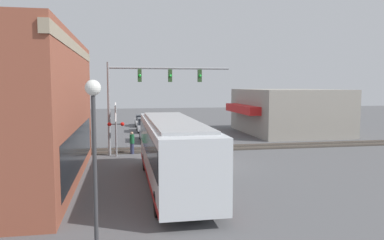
{
  "coord_description": "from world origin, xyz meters",
  "views": [
    {
      "loc": [
        -22.78,
        5.21,
        5.01
      ],
      "look_at": [
        3.34,
        0.35,
        2.55
      ],
      "focal_mm": 35.0,
      "sensor_mm": 36.0,
      "label": 1
    }
  ],
  "objects_px": {
    "crossing_signal": "(116,124)",
    "parked_car_white": "(143,121)",
    "parked_car_grey": "(150,134)",
    "pedestrian_at_crossing": "(132,143)",
    "city_bus": "(173,150)",
    "pedestrian_near_bus": "(197,153)",
    "parked_car_silver": "(145,125)",
    "streetlamp": "(95,155)"
  },
  "relations": [
    {
      "from": "crossing_signal",
      "to": "parked_car_white",
      "type": "distance_m",
      "value": 20.27
    },
    {
      "from": "parked_car_grey",
      "to": "pedestrian_at_crossing",
      "type": "bearing_deg",
      "value": 164.13
    },
    {
      "from": "city_bus",
      "to": "parked_car_white",
      "type": "relative_size",
      "value": 2.85
    },
    {
      "from": "city_bus",
      "to": "pedestrian_at_crossing",
      "type": "relative_size",
      "value": 7.34
    },
    {
      "from": "city_bus",
      "to": "parked_car_grey",
      "type": "height_order",
      "value": "city_bus"
    },
    {
      "from": "pedestrian_near_bus",
      "to": "pedestrian_at_crossing",
      "type": "bearing_deg",
      "value": 33.73
    },
    {
      "from": "parked_car_grey",
      "to": "parked_car_silver",
      "type": "distance_m",
      "value": 7.02
    },
    {
      "from": "streetlamp",
      "to": "parked_car_white",
      "type": "relative_size",
      "value": 1.23
    },
    {
      "from": "parked_car_white",
      "to": "pedestrian_near_bus",
      "type": "distance_m",
      "value": 24.85
    },
    {
      "from": "crossing_signal",
      "to": "pedestrian_near_bus",
      "type": "relative_size",
      "value": 2.13
    },
    {
      "from": "city_bus",
      "to": "crossing_signal",
      "type": "relative_size",
      "value": 3.15
    },
    {
      "from": "parked_car_grey",
      "to": "parked_car_silver",
      "type": "height_order",
      "value": "parked_car_silver"
    },
    {
      "from": "parked_car_grey",
      "to": "pedestrian_near_bus",
      "type": "distance_m",
      "value": 12.01
    },
    {
      "from": "parked_car_white",
      "to": "pedestrian_at_crossing",
      "type": "bearing_deg",
      "value": 174.71
    },
    {
      "from": "city_bus",
      "to": "pedestrian_near_bus",
      "type": "relative_size",
      "value": 6.7
    },
    {
      "from": "city_bus",
      "to": "crossing_signal",
      "type": "height_order",
      "value": "crossing_signal"
    },
    {
      "from": "parked_car_grey",
      "to": "city_bus",
      "type": "bearing_deg",
      "value": 180.0
    },
    {
      "from": "crossing_signal",
      "to": "streetlamp",
      "type": "relative_size",
      "value": 0.74
    },
    {
      "from": "crossing_signal",
      "to": "pedestrian_at_crossing",
      "type": "relative_size",
      "value": 2.33
    },
    {
      "from": "streetlamp",
      "to": "parked_car_silver",
      "type": "bearing_deg",
      "value": -6.06
    },
    {
      "from": "parked_car_white",
      "to": "pedestrian_near_bus",
      "type": "xyz_separation_m",
      "value": [
        -24.77,
        -1.97,
        0.27
      ]
    },
    {
      "from": "parked_car_grey",
      "to": "pedestrian_near_bus",
      "type": "relative_size",
      "value": 2.65
    },
    {
      "from": "parked_car_silver",
      "to": "parked_car_grey",
      "type": "bearing_deg",
      "value": 180.0
    },
    {
      "from": "parked_car_white",
      "to": "crossing_signal",
      "type": "bearing_deg",
      "value": 171.76
    },
    {
      "from": "crossing_signal",
      "to": "parked_car_white",
      "type": "bearing_deg",
      "value": -8.24
    },
    {
      "from": "pedestrian_at_crossing",
      "to": "parked_car_grey",
      "type": "bearing_deg",
      "value": -15.87
    },
    {
      "from": "crossing_signal",
      "to": "pedestrian_at_crossing",
      "type": "distance_m",
      "value": 2.02
    },
    {
      "from": "city_bus",
      "to": "parked_car_white",
      "type": "height_order",
      "value": "city_bus"
    },
    {
      "from": "parked_car_silver",
      "to": "pedestrian_near_bus",
      "type": "relative_size",
      "value": 2.39
    },
    {
      "from": "pedestrian_at_crossing",
      "to": "pedestrian_near_bus",
      "type": "bearing_deg",
      "value": -146.27
    },
    {
      "from": "streetlamp",
      "to": "pedestrian_at_crossing",
      "type": "height_order",
      "value": "streetlamp"
    },
    {
      "from": "crossing_signal",
      "to": "parked_car_grey",
      "type": "relative_size",
      "value": 0.8
    },
    {
      "from": "parked_car_silver",
      "to": "pedestrian_near_bus",
      "type": "xyz_separation_m",
      "value": [
        -18.87,
        -1.97,
        0.23
      ]
    },
    {
      "from": "city_bus",
      "to": "streetlamp",
      "type": "distance_m",
      "value": 8.26
    },
    {
      "from": "parked_car_grey",
      "to": "pedestrian_at_crossing",
      "type": "height_order",
      "value": "pedestrian_at_crossing"
    },
    {
      "from": "streetlamp",
      "to": "parked_car_grey",
      "type": "height_order",
      "value": "streetlamp"
    },
    {
      "from": "parked_car_silver",
      "to": "crossing_signal",
      "type": "bearing_deg",
      "value": 168.39
    },
    {
      "from": "parked_car_silver",
      "to": "pedestrian_at_crossing",
      "type": "height_order",
      "value": "pedestrian_at_crossing"
    },
    {
      "from": "city_bus",
      "to": "pedestrian_at_crossing",
      "type": "xyz_separation_m",
      "value": [
        9.4,
        1.77,
        -1.02
      ]
    },
    {
      "from": "pedestrian_near_bus",
      "to": "parked_car_white",
      "type": "bearing_deg",
      "value": 4.54
    },
    {
      "from": "parked_car_white",
      "to": "pedestrian_at_crossing",
      "type": "distance_m",
      "value": 19.25
    },
    {
      "from": "pedestrian_near_bus",
      "to": "pedestrian_at_crossing",
      "type": "xyz_separation_m",
      "value": [
        5.6,
        3.74,
        -0.09
      ]
    }
  ]
}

